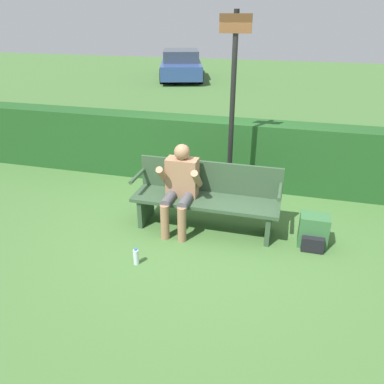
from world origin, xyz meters
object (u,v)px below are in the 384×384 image
Objects in this scene: park_bench at (206,196)px; parked_car at (181,65)px; backpack at (313,232)px; water_bottle at (136,257)px; person_seated at (180,184)px; signpost at (232,105)px.

park_bench is 12.55m from parked_car.
park_bench is 1.40m from backpack.
backpack is 2.16m from water_bottle.
person_seated is at bearing 74.46° from water_bottle.
park_bench is 1.68× the size of person_seated.
parked_car reaches higher than person_seated.
signpost is at bearing 67.07° from water_bottle.
backpack is at bearing 25.32° from water_bottle.
water_bottle is 0.08× the size of signpost.
backpack is 13.15m from parked_car.
signpost is 11.95m from parked_car.
person_seated reaches higher than water_bottle.
park_bench is at bearing 175.09° from backpack.
parked_car is at bearing 108.05° from park_bench.
person_seated is (-0.32, -0.12, 0.19)m from park_bench.
parked_car is at bearing 104.32° from water_bottle.
backpack is at bearing -4.91° from park_bench.
backpack is 1.95× the size of water_bottle.
parked_car is (-5.26, 12.05, 0.38)m from backpack.
park_bench reaches higher than water_bottle.
signpost is (0.17, 0.73, 1.05)m from park_bench.
parked_car reaches higher than water_bottle.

